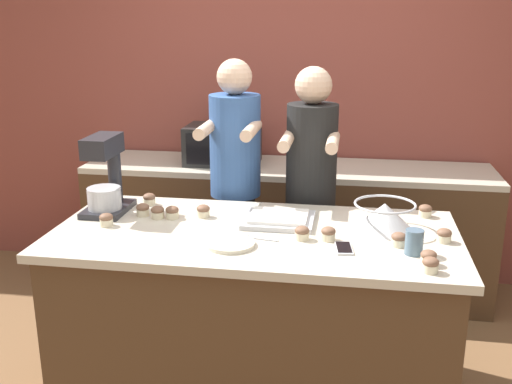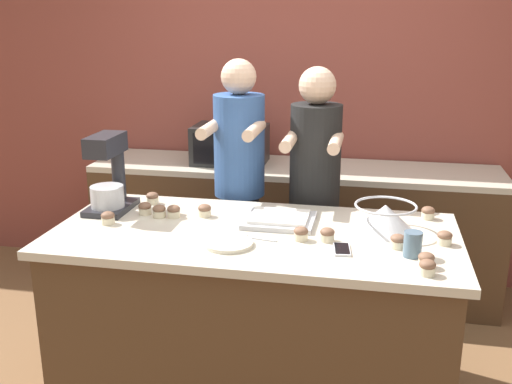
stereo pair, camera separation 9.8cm
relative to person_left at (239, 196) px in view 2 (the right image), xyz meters
The scene contains 26 objects.
back_wall 1.19m from the person_left, 78.58° to the left, with size 10.00×0.06×2.70m.
island_counter 0.81m from the person_left, 71.24° to the right, with size 1.91×0.90×0.94m.
back_counter 0.89m from the person_left, 73.39° to the left, with size 2.80×0.60×0.92m.
person_left is the anchor object (origin of this frame).
person_right 0.44m from the person_left, ahead, with size 0.31×0.48×1.66m.
stand_mixer 0.78m from the person_left, 140.19° to the right, with size 0.20×0.30×0.40m.
mixing_bowl 0.98m from the person_left, 32.30° to the right, with size 0.29×0.29×0.13m.
baking_tray 0.60m from the person_left, 57.87° to the right, with size 0.34×0.29×0.04m.
microwave_oven 0.78m from the person_left, 107.70° to the left, with size 0.50×0.35×0.26m.
cell_phone 1.03m from the person_left, 51.49° to the right, with size 0.09×0.15×0.01m.
drinking_glass 1.24m from the person_left, 40.96° to the right, with size 0.08×0.08×0.11m.
small_plate 0.86m from the person_left, 80.33° to the right, with size 0.22×0.22×0.02m.
knife 0.77m from the person_left, 73.25° to the right, with size 0.22×0.05×0.01m.
cupcake_0 0.85m from the person_left, 126.09° to the right, with size 0.07×0.07×0.06m.
cupcake_1 1.35m from the person_left, 43.02° to the right, with size 0.07×0.07×0.06m.
cupcake_2 0.91m from the person_left, 51.19° to the right, with size 0.07×0.07×0.06m.
cupcake_3 0.64m from the person_left, 126.55° to the right, with size 0.07×0.07×0.06m.
cupcake_4 0.57m from the person_left, 112.52° to the right, with size 0.07×0.07×0.06m.
cupcake_5 1.40m from the person_left, 45.27° to the right, with size 0.07×0.07×0.06m.
cupcake_6 0.61m from the person_left, 118.48° to the right, with size 0.07×0.07×0.06m.
cupcake_7 0.49m from the person_left, 98.25° to the right, with size 0.07×0.07×0.06m.
cupcake_8 1.14m from the person_left, 39.68° to the right, with size 0.07×0.07×0.06m.
cupcake_9 0.53m from the person_left, 140.69° to the right, with size 0.07×0.07×0.06m.
cupcake_10 0.85m from the person_left, 57.91° to the right, with size 0.07×0.07×0.06m.
cupcake_11 1.26m from the person_left, 30.58° to the right, with size 0.07×0.07×0.06m.
cupcake_12 1.08m from the person_left, 16.06° to the right, with size 0.07×0.07×0.06m.
Camera 2 is at (0.53, -2.60, 1.93)m, focal length 42.00 mm.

